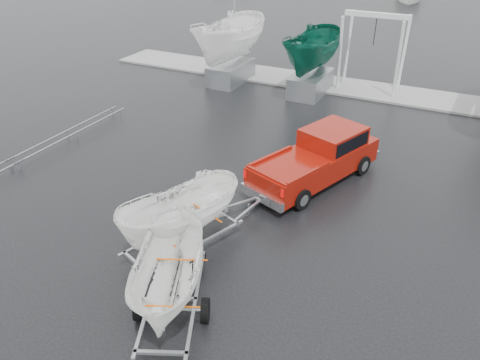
# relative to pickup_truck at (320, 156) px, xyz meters

# --- Properties ---
(ground_plane) EXTENTS (120.00, 120.00, 0.00)m
(ground_plane) POSITION_rel_pickup_truck_xyz_m (-1.62, -2.50, -0.94)
(ground_plane) COLOR black
(ground_plane) RESTS_ON ground
(dock) EXTENTS (30.00, 3.00, 0.12)m
(dock) POSITION_rel_pickup_truck_xyz_m (-1.62, 10.50, -0.89)
(dock) COLOR gray
(dock) RESTS_ON ground
(pickup_truck) EXTENTS (3.61, 5.73, 1.81)m
(pickup_truck) POSITION_rel_pickup_truck_xyz_m (0.00, 0.00, 0.00)
(pickup_truck) COLOR maroon
(pickup_truck) RESTS_ON ground
(trailer_hitched) EXTENTS (2.36, 3.79, 4.52)m
(trailer_hitched) POSITION_rel_pickup_truck_xyz_m (-2.15, -5.81, 1.52)
(trailer_hitched) COLOR gray
(trailer_hitched) RESTS_ON ground
(trailer_parked) EXTENTS (2.56, 3.77, 4.54)m
(trailer_parked) POSITION_rel_pickup_truck_xyz_m (-1.06, -7.98, 1.53)
(trailer_parked) COLOR gray
(trailer_parked) RESTS_ON ground
(boat_hoist) EXTENTS (3.30, 2.18, 4.12)m
(boat_hoist) POSITION_rel_pickup_truck_xyz_m (-0.69, 10.50, 1.73)
(boat_hoist) COLOR silver
(boat_hoist) RESTS_ON ground
(keelboat_0) EXTENTS (2.55, 3.20, 10.72)m
(keelboat_0) POSITION_rel_pickup_truck_xyz_m (-8.08, 8.50, 3.11)
(keelboat_0) COLOR gray
(keelboat_0) RESTS_ON ground
(keelboat_1) EXTENTS (2.23, 3.20, 7.02)m
(keelboat_1) POSITION_rel_pickup_truck_xyz_m (-3.35, 8.70, 2.56)
(keelboat_1) COLOR gray
(keelboat_1) RESTS_ON ground
(mast_rack_0) EXTENTS (0.56, 6.50, 0.06)m
(mast_rack_0) POSITION_rel_pickup_truck_xyz_m (-10.62, -1.50, -0.59)
(mast_rack_0) COLOR gray
(mast_rack_0) RESTS_ON ground
(moored_boat_1) EXTENTS (3.10, 3.16, 11.59)m
(moored_boat_1) POSITION_rel_pickup_truck_xyz_m (-3.60, 42.30, -0.94)
(moored_boat_1) COLOR white
(moored_boat_1) RESTS_ON ground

